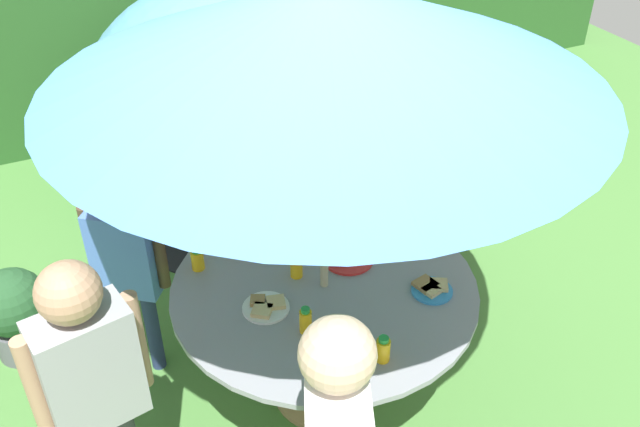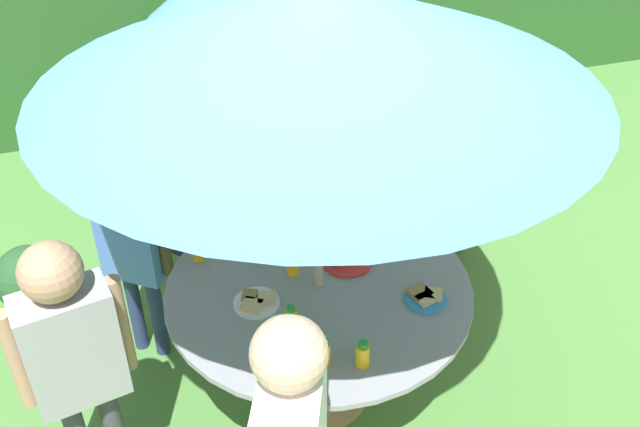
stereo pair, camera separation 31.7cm
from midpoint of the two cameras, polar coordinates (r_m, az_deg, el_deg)
name	(u,v)px [view 1 (the left image)]	position (r m, az deg, el deg)	size (l,w,h in m)	color
ground_plane	(324,393)	(3.67, -2.24, -14.44)	(10.00, 10.00, 0.02)	#477A38
garden_table	(324,309)	(3.26, -2.47, -7.87)	(1.38, 1.38, 0.71)	tan
patio_umbrella	(325,34)	(2.56, -3.22, 14.23)	(2.11, 2.11, 2.07)	#B7AD8C
wooden_chair	(411,166)	(4.28, 5.27, 3.77)	(0.64, 0.64, 1.05)	tan
dome_tent	(251,90)	(4.81, -7.52, 9.87)	(2.65, 2.65, 1.54)	teal
potted_plant	(15,311)	(4.06, -25.62, -7.22)	(0.36, 0.36, 0.52)	#595960
child_in_pink_shirt	(244,150)	(3.83, -8.55, 5.05)	(0.24, 0.47, 1.40)	brown
child_in_blue_shirt	(126,251)	(3.45, -18.05, -3.03)	(0.35, 0.32, 1.18)	navy
child_in_grey_shirt	(89,369)	(2.80, -21.41, -11.78)	(0.44, 0.25, 1.33)	#3F3F47
snack_bowl	(284,243)	(3.36, -5.66, -2.50)	(0.13, 0.13, 0.07)	white
plate_near_right	(348,258)	(3.29, -0.46, -3.76)	(0.24, 0.24, 0.03)	red
plate_near_left	(266,307)	(3.06, -7.40, -7.62)	(0.20, 0.20, 0.03)	white
plate_far_right	(432,288)	(3.14, 6.19, -6.17)	(0.18, 0.18, 0.03)	#338CD8
juice_bottle_far_left	(296,267)	(3.19, -4.78, -4.48)	(0.06, 0.06, 0.11)	yellow
juice_bottle_center_front	(345,351)	(2.78, -1.30, -11.24)	(0.06, 0.06, 0.12)	yellow
juice_bottle_center_back	(306,321)	(2.91, -4.33, -8.79)	(0.05, 0.05, 0.13)	yellow
juice_bottle_mid_left	(310,225)	(3.43, -3.48, -1.06)	(0.05, 0.05, 0.12)	yellow
juice_bottle_mid_right	(383,349)	(2.79, 1.86, -11.10)	(0.06, 0.06, 0.12)	yellow
juice_bottle_front_edge	(303,200)	(3.61, -3.88, 1.00)	(0.06, 0.06, 0.12)	yellow
juice_bottle_back_edge	(198,259)	(3.29, -12.65, -3.74)	(0.06, 0.06, 0.12)	yellow
cup_near	(230,239)	(3.42, -9.96, -2.12)	(0.06, 0.06, 0.07)	#E04C47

